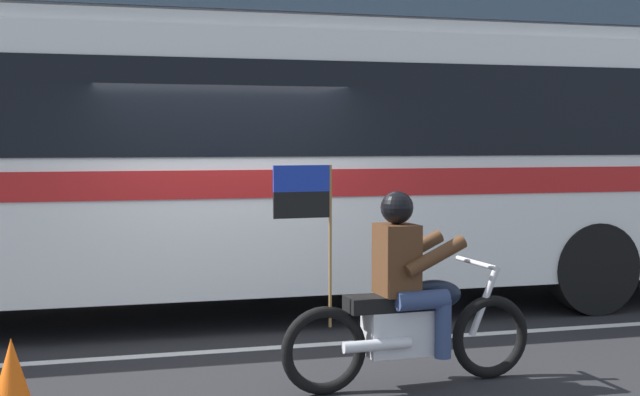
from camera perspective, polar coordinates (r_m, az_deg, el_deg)
name	(u,v)px	position (r m, az deg, el deg)	size (l,w,h in m)	color
ground_plane	(226,336)	(8.73, -6.30, -9.15)	(60.00, 60.00, 0.00)	black
sidewalk_curb	(175,260)	(13.70, -9.66, -4.10)	(28.00, 3.80, 0.15)	#B7B2A8
lane_center_stripe	(236,350)	(8.15, -5.63, -10.05)	(26.60, 0.14, 0.01)	silver
transit_bus	(272,147)	(9.81, -3.23, 3.41)	(12.55, 2.67, 3.22)	white
motorcycle_with_rider	(407,304)	(6.87, 5.85, -7.03)	(2.19, 0.64, 1.78)	black
fire_hydrant	(103,242)	(12.49, -14.25, -2.88)	(0.22, 0.30, 0.75)	red
traffic_cone	(12,378)	(6.64, -19.85, -11.23)	(0.36, 0.36, 0.55)	#EA590F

